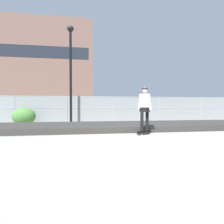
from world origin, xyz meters
name	(u,v)px	position (x,y,z in m)	size (l,w,h in m)	color
ground_plane	(153,139)	(0.00, 0.00, 0.00)	(120.00, 120.00, 0.00)	#9E998E
gravel_berm	(130,126)	(0.00, 3.19, 0.13)	(17.83, 3.44, 0.26)	#33302D
skateboard	(144,133)	(0.04, 1.03, 0.06)	(0.80, 0.55, 0.07)	black
skater	(145,107)	(0.04, 1.03, 1.12)	(0.68, 0.62, 1.83)	black
chain_fence	(115,109)	(0.00, 7.27, 0.93)	(20.40, 0.06, 1.85)	gray
street_lamp	(71,63)	(-3.10, 6.43, 3.96)	(0.44, 0.44, 6.31)	black
parked_car_near	(58,110)	(-4.23, 9.84, 0.84)	(4.49, 2.12, 1.66)	navy
parked_car_mid	(133,110)	(2.23, 10.38, 0.84)	(4.54, 2.23, 1.66)	black
parked_car_far	(201,110)	(8.68, 10.16, 0.84)	(4.43, 2.01, 1.66)	silver
library_building	(45,70)	(-10.53, 43.25, 10.02)	(21.88, 14.17, 20.04)	brown
shrub_left	(24,116)	(-5.90, 6.12, 0.53)	(1.38, 1.13, 1.06)	#477F38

